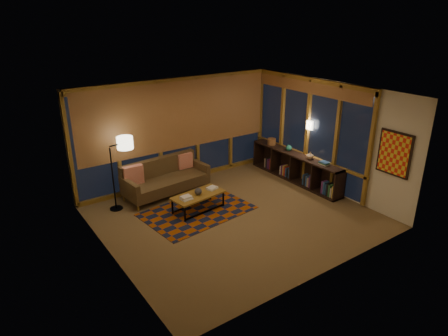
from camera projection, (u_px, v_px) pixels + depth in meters
floor at (235, 216)px, 8.74m from camera, size 5.50×5.00×0.01m
ceiling at (236, 94)px, 7.75m from camera, size 5.50×5.00×0.01m
walls at (236, 159)px, 8.25m from camera, size 5.51×5.01×2.70m
window_wall_back at (179, 131)px, 10.10m from camera, size 5.30×0.16×2.60m
window_wall_right at (306, 131)px, 10.13m from camera, size 0.16×3.70×2.60m
wall_art at (394, 154)px, 8.24m from camera, size 0.06×0.74×0.94m
wall_sconce at (310, 125)px, 9.91m from camera, size 0.12×0.18×0.22m
sofa at (166, 178)px, 9.66m from camera, size 2.13×1.02×0.84m
pillow_left at (133, 175)px, 9.26m from camera, size 0.47×0.16×0.47m
pillow_right at (185, 161)px, 10.17m from camera, size 0.39×0.13×0.39m
area_rug at (197, 211)px, 8.96m from camera, size 2.49×1.80×0.01m
coffee_table at (198, 202)px, 8.95m from camera, size 1.25×0.69×0.40m
book_stack_a at (186, 198)px, 8.63m from camera, size 0.24×0.20×0.07m
book_stack_b at (212, 188)px, 9.14m from camera, size 0.26×0.23×0.04m
ceramic_pot at (198, 191)px, 8.82m from camera, size 0.19×0.19×0.16m
floor_lamp at (113, 176)px, 8.78m from camera, size 0.60×0.45×1.64m
bookshelf at (295, 167)px, 10.48m from camera, size 0.40×2.99×0.75m
basket at (272, 142)px, 11.02m from camera, size 0.27×0.27×0.17m
teal_bowl at (289, 148)px, 10.52m from camera, size 0.20×0.20×0.16m
vase at (310, 155)px, 9.94m from camera, size 0.22×0.22×0.19m
shelf_book_stack at (324, 163)px, 9.60m from camera, size 0.21×0.28×0.07m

